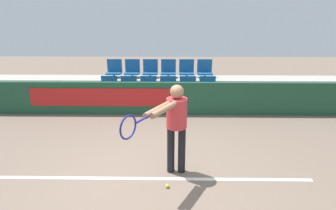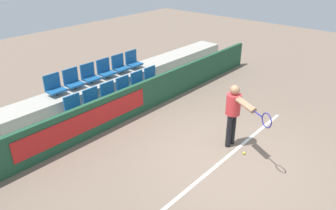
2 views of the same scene
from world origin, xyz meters
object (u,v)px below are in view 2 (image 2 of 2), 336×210
Objects in this scene: stadium_chair_5 at (152,77)px; stadium_chair_4 at (139,82)px; stadium_chair_1 at (93,100)px; stadium_chair_0 at (75,108)px; stadium_chair_10 at (120,65)px; stadium_chair_8 at (90,75)px; stadium_chair_11 at (133,61)px; stadium_chair_3 at (125,88)px; tennis_ball at (244,153)px; stadium_chair_9 at (105,70)px; stadium_chair_6 at (54,86)px; tennis_player at (235,110)px; stadium_chair_7 at (73,80)px; stadium_chair_2 at (109,94)px.

stadium_chair_4 is at bearing 180.00° from stadium_chair_5.
stadium_chair_1 is 1.80m from stadium_chair_4.
stadium_chair_10 reaches higher than stadium_chair_0.
stadium_chair_8 reaches higher than stadium_chair_0.
stadium_chair_8 is (0.60, 0.87, 0.38)m from stadium_chair_1.
stadium_chair_5 is 0.95m from stadium_chair_11.
tennis_ball is at bearing -89.30° from stadium_chair_3.
stadium_chair_6 is at bearing 180.00° from stadium_chair_9.
tennis_player reaches higher than stadium_chair_1.
stadium_chair_0 and stadium_chair_1 have the same top height.
stadium_chair_8 is 8.83× the size of tennis_ball.
stadium_chair_6 is at bearing 154.12° from stadium_chair_3.
tennis_ball is at bearing -82.53° from stadium_chair_8.
stadium_chair_6 is 1.00× the size of stadium_chair_7.
stadium_chair_0 is 1.00× the size of stadium_chair_9.
tennis_player reaches higher than stadium_chair_2.
stadium_chair_6 is 5.37m from tennis_ball.
stadium_chair_3 is 1.00× the size of stadium_chair_4.
stadium_chair_5 is at bearing 0.00° from stadium_chair_0.
stadium_chair_11 is at bearing 0.00° from stadium_chair_6.
stadium_chair_4 is at bearing 112.60° from tennis_player.
stadium_chair_11 is at bearing 0.00° from stadium_chair_10.
stadium_chair_11 is (1.20, 0.87, 0.38)m from stadium_chair_3.
stadium_chair_9 is 0.36× the size of tennis_player.
stadium_chair_9 reaches higher than stadium_chair_2.
stadium_chair_8 reaches higher than stadium_chair_3.
stadium_chair_11 is 8.83× the size of tennis_ball.
stadium_chair_2 is at bearing -124.50° from stadium_chair_9.
stadium_chair_0 is 0.95m from stadium_chair_6.
tennis_ball is at bearing -75.85° from stadium_chair_7.
stadium_chair_9 is (1.20, 0.00, 0.00)m from stadium_chair_7.
stadium_chair_7 is at bearing 143.96° from stadium_chair_3.
stadium_chair_2 is 1.53m from stadium_chair_10.
stadium_chair_11 reaches higher than stadium_chair_2.
stadium_chair_10 is (2.40, 0.00, 0.00)m from stadium_chair_6.
stadium_chair_7 is (-0.60, 0.87, 0.38)m from stadium_chair_2.
stadium_chair_10 is (1.80, 0.87, 0.38)m from stadium_chair_1.
stadium_chair_4 is 1.00× the size of stadium_chair_6.
stadium_chair_8 is 1.20m from stadium_chair_10.
stadium_chair_8 is at bearing 143.96° from stadium_chair_4.
stadium_chair_9 is (1.80, 0.87, 0.38)m from stadium_chair_0.
stadium_chair_8 is 0.36× the size of tennis_player.
stadium_chair_2 and stadium_chair_4 have the same top height.
tennis_player is (-1.04, -4.53, 0.01)m from stadium_chair_11.
stadium_chair_3 is 0.95m from stadium_chair_9.
stadium_chair_6 is (-2.99, 0.87, 0.38)m from stadium_chair_5.
stadium_chair_6 is 1.00× the size of stadium_chair_9.
stadium_chair_6 is at bearing 180.00° from stadium_chair_10.
tennis_player is at bearing -105.81° from stadium_chair_5.
tennis_player is at bearing 75.08° from tennis_ball.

